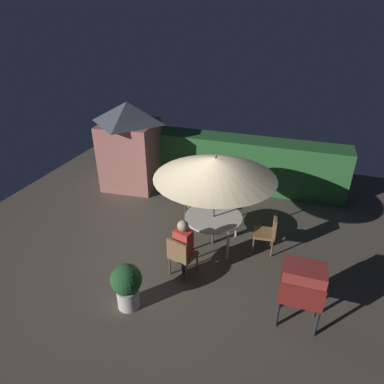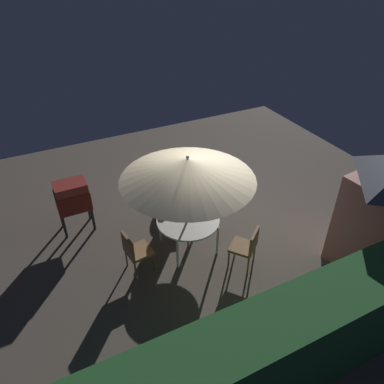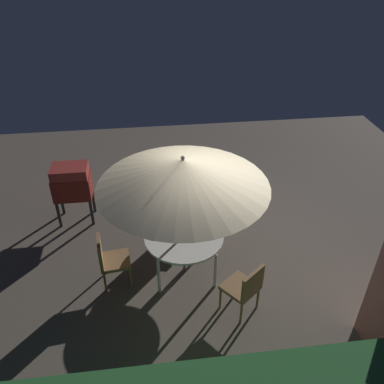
# 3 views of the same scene
# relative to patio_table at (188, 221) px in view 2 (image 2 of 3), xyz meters

# --- Properties ---
(ground_plane) EXTENTS (11.00, 11.00, 0.00)m
(ground_plane) POSITION_rel_patio_table_xyz_m (-0.69, -0.37, -0.68)
(ground_plane) COLOR brown
(hedge_backdrop) EXTENTS (7.40, 0.87, 1.50)m
(hedge_backdrop) POSITION_rel_patio_table_xyz_m (-0.69, 3.13, 0.07)
(hedge_backdrop) COLOR #28602D
(hedge_backdrop) RESTS_ON ground
(patio_table) EXTENTS (1.28, 1.28, 0.74)m
(patio_table) POSITION_rel_patio_table_xyz_m (0.00, 0.00, 0.00)
(patio_table) COLOR white
(patio_table) RESTS_ON ground
(patio_umbrella) EXTENTS (2.57, 2.57, 2.20)m
(patio_umbrella) POSITION_rel_patio_table_xyz_m (0.00, -0.00, 1.24)
(patio_umbrella) COLOR #4C4C51
(patio_umbrella) RESTS_ON ground
(bbq_grill) EXTENTS (0.70, 0.50, 1.20)m
(bbq_grill) POSITION_rel_patio_table_xyz_m (1.95, -1.67, 0.17)
(bbq_grill) COLOR maroon
(bbq_grill) RESTS_ON ground
(chair_near_shed) EXTENTS (0.56, 0.57, 0.90)m
(chair_near_shed) POSITION_rel_patio_table_xyz_m (-0.33, -1.22, -0.16)
(chair_near_shed) COLOR olive
(chair_near_shed) RESTS_ON ground
(chair_far_side) EXTENTS (0.52, 0.51, 0.90)m
(chair_far_side) POSITION_rel_patio_table_xyz_m (1.20, 0.14, -0.16)
(chair_far_side) COLOR olive
(chair_far_side) RESTS_ON ground
(chair_toward_hedge) EXTENTS (0.65, 0.65, 0.90)m
(chair_toward_hedge) POSITION_rel_patio_table_xyz_m (-0.78, 0.99, -0.16)
(chair_toward_hedge) COLOR olive
(chair_toward_hedge) RESTS_ON ground
(potted_plant_by_shed) EXTENTS (0.56, 0.56, 0.90)m
(potted_plant_by_shed) POSITION_rel_patio_table_xyz_m (-0.95, -2.28, -0.17)
(potted_plant_by_shed) COLOR silver
(potted_plant_by_shed) RESTS_ON ground
(person_in_red) EXTENTS (0.39, 0.32, 1.26)m
(person_in_red) POSITION_rel_patio_table_xyz_m (-0.30, -1.13, 0.10)
(person_in_red) COLOR #CC3D33
(person_in_red) RESTS_ON ground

